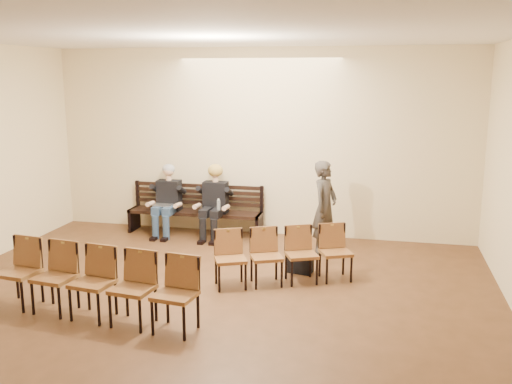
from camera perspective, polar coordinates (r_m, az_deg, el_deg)
ground at (r=6.60m, az=-9.37°, el=-15.65°), size 10.00×10.00×0.00m
room_walls at (r=6.62m, az=-7.54°, el=7.45°), size 8.02×10.01×3.51m
bench at (r=11.00m, az=-6.10°, el=-3.03°), size 2.60×0.90×0.45m
seated_man at (r=10.96m, az=-8.85°, el=-0.83°), size 0.55×0.76×1.32m
seated_woman at (r=10.66m, az=-4.21°, el=-1.13°), size 0.56×0.77×1.30m
laptop at (r=10.87m, az=-9.27°, el=-1.40°), size 0.40×0.34×0.25m
water_bottle at (r=10.40m, az=-3.75°, el=-1.98°), size 0.07×0.07×0.21m
bag at (r=8.92m, az=4.49°, el=-7.20°), size 0.39×0.31×0.26m
passerby at (r=9.73m, az=6.90°, el=-0.83°), size 0.64×0.78×1.83m
chair_row_front at (r=8.37m, az=2.82°, el=-6.42°), size 2.02×1.24×0.83m
chair_row_back at (r=7.48m, az=-16.05°, el=-8.79°), size 2.83×0.84×0.91m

